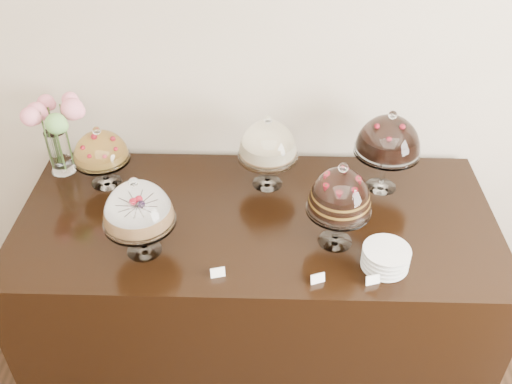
{
  "coord_description": "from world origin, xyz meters",
  "views": [
    {
      "loc": [
        -0.18,
        0.44,
        2.6
      ],
      "look_at": [
        -0.24,
        2.4,
        1.08
      ],
      "focal_mm": 40.0,
      "sensor_mm": 36.0,
      "label": 1
    }
  ],
  "objects_px": {
    "cake_stand_fruit_tart": "(100,149)",
    "plate_stack": "(386,258)",
    "cake_stand_choco_layer": "(340,194)",
    "cake_stand_sugar_sponge": "(138,208)",
    "cake_stand_cheesecake": "(268,143)",
    "display_counter": "(256,283)",
    "cake_stand_dark_choco": "(389,138)",
    "flower_vase": "(55,127)"
  },
  "relations": [
    {
      "from": "cake_stand_fruit_tart",
      "to": "cake_stand_sugar_sponge",
      "type": "bearing_deg",
      "value": -60.03
    },
    {
      "from": "flower_vase",
      "to": "cake_stand_fruit_tart",
      "type": "bearing_deg",
      "value": -20.32
    },
    {
      "from": "cake_stand_fruit_tart",
      "to": "display_counter",
      "type": "bearing_deg",
      "value": -17.79
    },
    {
      "from": "display_counter",
      "to": "cake_stand_fruit_tart",
      "type": "xyz_separation_m",
      "value": [
        -0.75,
        0.24,
        0.64
      ]
    },
    {
      "from": "flower_vase",
      "to": "plate_stack",
      "type": "height_order",
      "value": "flower_vase"
    },
    {
      "from": "display_counter",
      "to": "flower_vase",
      "type": "height_order",
      "value": "flower_vase"
    },
    {
      "from": "cake_stand_sugar_sponge",
      "to": "cake_stand_cheesecake",
      "type": "distance_m",
      "value": 0.72
    },
    {
      "from": "display_counter",
      "to": "cake_stand_sugar_sponge",
      "type": "height_order",
      "value": "cake_stand_sugar_sponge"
    },
    {
      "from": "cake_stand_choco_layer",
      "to": "cake_stand_dark_choco",
      "type": "bearing_deg",
      "value": 57.36
    },
    {
      "from": "cake_stand_dark_choco",
      "to": "flower_vase",
      "type": "distance_m",
      "value": 1.59
    },
    {
      "from": "cake_stand_cheesecake",
      "to": "cake_stand_fruit_tart",
      "type": "bearing_deg",
      "value": -179.07
    },
    {
      "from": "cake_stand_dark_choco",
      "to": "cake_stand_cheesecake",
      "type": "bearing_deg",
      "value": 179.01
    },
    {
      "from": "flower_vase",
      "to": "plate_stack",
      "type": "bearing_deg",
      "value": -22.63
    },
    {
      "from": "cake_stand_choco_layer",
      "to": "cake_stand_fruit_tart",
      "type": "height_order",
      "value": "cake_stand_choco_layer"
    },
    {
      "from": "cake_stand_choco_layer",
      "to": "display_counter",
      "type": "bearing_deg",
      "value": 155.33
    },
    {
      "from": "cake_stand_cheesecake",
      "to": "cake_stand_dark_choco",
      "type": "relative_size",
      "value": 0.91
    },
    {
      "from": "cake_stand_dark_choco",
      "to": "flower_vase",
      "type": "height_order",
      "value": "cake_stand_dark_choco"
    },
    {
      "from": "cake_stand_fruit_tart",
      "to": "plate_stack",
      "type": "xyz_separation_m",
      "value": [
        1.29,
        -0.55,
        -0.15
      ]
    },
    {
      "from": "cake_stand_choco_layer",
      "to": "flower_vase",
      "type": "distance_m",
      "value": 1.41
    },
    {
      "from": "display_counter",
      "to": "cake_stand_cheesecake",
      "type": "height_order",
      "value": "cake_stand_cheesecake"
    },
    {
      "from": "cake_stand_choco_layer",
      "to": "cake_stand_dark_choco",
      "type": "relative_size",
      "value": 0.98
    },
    {
      "from": "cake_stand_sugar_sponge",
      "to": "flower_vase",
      "type": "relative_size",
      "value": 0.92
    },
    {
      "from": "cake_stand_cheesecake",
      "to": "flower_vase",
      "type": "relative_size",
      "value": 0.92
    },
    {
      "from": "cake_stand_choco_layer",
      "to": "cake_stand_fruit_tart",
      "type": "distance_m",
      "value": 1.17
    },
    {
      "from": "cake_stand_sugar_sponge",
      "to": "plate_stack",
      "type": "bearing_deg",
      "value": -3.84
    },
    {
      "from": "display_counter",
      "to": "cake_stand_dark_choco",
      "type": "height_order",
      "value": "cake_stand_dark_choco"
    },
    {
      "from": "cake_stand_choco_layer",
      "to": "cake_stand_dark_choco",
      "type": "height_order",
      "value": "cake_stand_dark_choco"
    },
    {
      "from": "cake_stand_sugar_sponge",
      "to": "cake_stand_fruit_tart",
      "type": "xyz_separation_m",
      "value": [
        -0.28,
        0.48,
        -0.04
      ]
    },
    {
      "from": "cake_stand_fruit_tart",
      "to": "plate_stack",
      "type": "bearing_deg",
      "value": -23.03
    },
    {
      "from": "cake_stand_sugar_sponge",
      "to": "plate_stack",
      "type": "relative_size",
      "value": 2.02
    },
    {
      "from": "cake_stand_cheesecake",
      "to": "cake_stand_dark_choco",
      "type": "distance_m",
      "value": 0.56
    },
    {
      "from": "cake_stand_sugar_sponge",
      "to": "plate_stack",
      "type": "height_order",
      "value": "cake_stand_sugar_sponge"
    },
    {
      "from": "cake_stand_choco_layer",
      "to": "cake_stand_cheesecake",
      "type": "height_order",
      "value": "cake_stand_choco_layer"
    },
    {
      "from": "display_counter",
      "to": "flower_vase",
      "type": "xyz_separation_m",
      "value": [
        -0.98,
        0.32,
        0.72
      ]
    },
    {
      "from": "flower_vase",
      "to": "display_counter",
      "type": "bearing_deg",
      "value": -18.38
    },
    {
      "from": "cake_stand_sugar_sponge",
      "to": "cake_stand_fruit_tart",
      "type": "height_order",
      "value": "cake_stand_sugar_sponge"
    },
    {
      "from": "cake_stand_fruit_tart",
      "to": "cake_stand_cheesecake",
      "type": "bearing_deg",
      "value": 0.93
    },
    {
      "from": "display_counter",
      "to": "cake_stand_choco_layer",
      "type": "xyz_separation_m",
      "value": [
        0.35,
        -0.16,
        0.71
      ]
    },
    {
      "from": "display_counter",
      "to": "cake_stand_cheesecake",
      "type": "relative_size",
      "value": 5.71
    },
    {
      "from": "cake_stand_cheesecake",
      "to": "flower_vase",
      "type": "distance_m",
      "value": 1.03
    },
    {
      "from": "cake_stand_cheesecake",
      "to": "plate_stack",
      "type": "bearing_deg",
      "value": -48.73
    },
    {
      "from": "plate_stack",
      "to": "cake_stand_dark_choco",
      "type": "bearing_deg",
      "value": 83.15
    }
  ]
}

